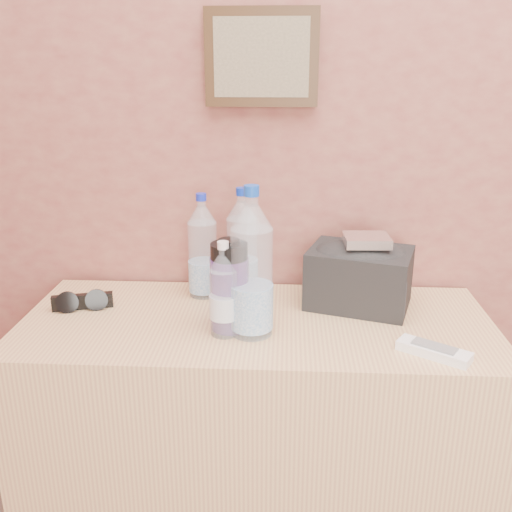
{
  "coord_description": "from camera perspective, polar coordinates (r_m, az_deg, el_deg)",
  "views": [
    {
      "loc": [
        -0.43,
        0.39,
        1.39
      ],
      "look_at": [
        -0.51,
        1.71,
        0.94
      ],
      "focal_mm": 40.0,
      "sensor_mm": 36.0,
      "label": 1
    }
  ],
  "objects": [
    {
      "name": "toiletry_bag",
      "position": [
        1.56,
        10.3,
        -1.79
      ],
      "size": [
        0.31,
        0.26,
        0.18
      ],
      "primitive_type": null,
      "rotation": [
        0.0,
        0.0,
        -0.3
      ],
      "color": "black",
      "rests_on": "dresser"
    },
    {
      "name": "sunglasses",
      "position": [
        1.61,
        -16.95,
        -4.37
      ],
      "size": [
        0.17,
        0.1,
        0.04
      ],
      "primitive_type": null,
      "rotation": [
        0.0,
        0.0,
        0.27
      ],
      "color": "black",
      "rests_on": "dresser"
    },
    {
      "name": "nalgene_bottle",
      "position": [
        1.39,
        -2.67,
        -2.95
      ],
      "size": [
        0.09,
        0.09,
        0.23
      ],
      "rotation": [
        0.0,
        0.0,
        -0.25
      ],
      "color": "#6A2698",
      "rests_on": "dresser"
    },
    {
      "name": "dresser",
      "position": [
        1.68,
        0.03,
        -18.21
      ],
      "size": [
        1.21,
        0.51,
        0.76
      ],
      "primitive_type": "cube",
      "color": "tan",
      "rests_on": "ground"
    },
    {
      "name": "pet_large_d",
      "position": [
        1.35,
        -0.43,
        -1.5
      ],
      "size": [
        0.1,
        0.1,
        0.37
      ],
      "rotation": [
        0.0,
        0.0,
        0.19
      ],
      "color": "silver",
      "rests_on": "dresser"
    },
    {
      "name": "picture_frame",
      "position": [
        1.59,
        0.57,
        19.23
      ],
      "size": [
        0.3,
        0.03,
        0.25
      ],
      "primitive_type": null,
      "color": "#382311",
      "rests_on": "room_shell"
    },
    {
      "name": "foil_packet",
      "position": [
        1.51,
        11.01,
        1.57
      ],
      "size": [
        0.12,
        0.1,
        0.02
      ],
      "primitive_type": "cube",
      "rotation": [
        0.0,
        0.0,
        0.04
      ],
      "color": "silver",
      "rests_on": "toiletry_bag"
    },
    {
      "name": "pet_large_b",
      "position": [
        1.58,
        -1.41,
        0.68
      ],
      "size": [
        0.08,
        0.08,
        0.31
      ],
      "rotation": [
        0.0,
        0.0,
        -0.25
      ],
      "color": "silver",
      "rests_on": "dresser"
    },
    {
      "name": "ac_remote",
      "position": [
        1.37,
        17.35,
        -9.07
      ],
      "size": [
        0.16,
        0.13,
        0.02
      ],
      "primitive_type": "cube",
      "rotation": [
        0.0,
        0.0,
        -0.59
      ],
      "color": "silver",
      "rests_on": "dresser"
    },
    {
      "name": "pet_large_c",
      "position": [
        1.6,
        -5.34,
        0.47
      ],
      "size": [
        0.08,
        0.08,
        0.29
      ],
      "rotation": [
        0.0,
        0.0,
        -0.15
      ],
      "color": "silver",
      "rests_on": "dresser"
    },
    {
      "name": "pet_small",
      "position": [
        1.37,
        -3.22,
        -3.85
      ],
      "size": [
        0.07,
        0.07,
        0.24
      ],
      "rotation": [
        0.0,
        0.0,
        0.02
      ],
      "color": "#ACCEDE",
      "rests_on": "dresser"
    }
  ]
}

